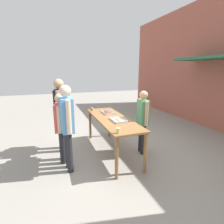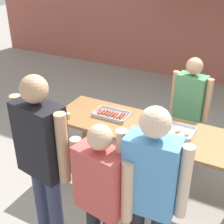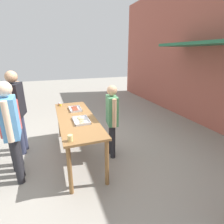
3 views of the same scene
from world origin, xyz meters
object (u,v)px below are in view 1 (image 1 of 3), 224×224
Objects in this scene: food_tray_buns at (118,120)px; person_server_behind_table at (143,117)px; person_customer_holding_hotdog at (60,109)px; condiment_jar_ketchup at (93,109)px; person_customer_with_cup at (67,121)px; condiment_jar_mustard at (92,109)px; person_customer_waiting_in_line at (61,123)px; beer_cup at (118,131)px; food_tray_sausages at (107,113)px.

person_server_behind_table is (0.00, 0.64, 0.02)m from food_tray_buns.
person_customer_holding_hotdog is (-0.86, -1.85, 0.15)m from person_server_behind_table.
food_tray_buns is at bearing -115.81° from person_customer_holding_hotdog.
person_customer_with_cup reaches higher than condiment_jar_ketchup.
person_server_behind_table reaches higher than food_tray_buns.
condiment_jar_mustard is 1.71m from person_customer_with_cup.
person_customer_waiting_in_line is (-0.23, -1.25, 0.00)m from food_tray_buns.
person_customer_holding_hotdog is at bearing -63.60° from condiment_jar_mustard.
person_server_behind_table is 0.89× the size of person_customer_with_cup.
condiment_jar_mustard is 1.43m from person_customer_waiting_in_line.
condiment_jar_mustard is (-1.30, -0.31, 0.01)m from food_tray_buns.
beer_cup is (2.05, 0.01, 0.02)m from condiment_jar_mustard.
person_server_behind_table is at bearing 37.61° from condiment_jar_ketchup.
person_customer_with_cup is 0.43m from person_customer_waiting_in_line.
person_customer_waiting_in_line reaches higher than food_tray_sausages.
person_customer_waiting_in_line is at bearing -66.17° from food_tray_sausages.
condiment_jar_mustard is 1.00× the size of condiment_jar_ketchup.
food_tray_sausages is 0.27× the size of person_customer_waiting_in_line.
food_tray_sausages is 1.37m from person_customer_waiting_in_line.
food_tray_sausages is at bearing -84.22° from person_customer_holding_hotdog.
person_server_behind_table is 1.00× the size of person_customer_waiting_in_line.
condiment_jar_mustard is at bearing -31.88° from person_customer_waiting_in_line.
person_customer_waiting_in_line is (0.55, -1.25, 0.01)m from food_tray_sausages.
food_tray_sausages is 0.24× the size of person_customer_with_cup.
condiment_jar_ketchup is at bearing -134.33° from person_server_behind_table.
person_customer_waiting_in_line is (1.08, -0.94, -0.01)m from condiment_jar_mustard.
person_customer_with_cup is (0.95, -1.16, 0.15)m from food_tray_sausages.
beer_cup is 0.06× the size of person_customer_with_cup.
person_customer_waiting_in_line is at bearing -43.80° from condiment_jar_ketchup.
food_tray_sausages is 0.61m from condiment_jar_mustard.
person_customer_waiting_in_line is (0.99, -0.95, -0.01)m from condiment_jar_ketchup.
person_customer_with_cup reaches higher than person_customer_waiting_in_line.
person_customer_holding_hotdog reaches higher than person_server_behind_table.
person_customer_holding_hotdog reaches higher than person_customer_with_cup.
person_customer_with_cup is at bearing -29.99° from condiment_jar_mustard.
person_customer_waiting_in_line is at bearing 9.33° from person_customer_with_cup.
condiment_jar_mustard is 1.02m from person_customer_holding_hotdog.
person_customer_with_cup reaches higher than food_tray_sausages.
person_server_behind_table is (-0.74, 0.94, -0.01)m from beer_cup.
condiment_jar_ketchup reaches higher than food_tray_sausages.
condiment_jar_mustard reaches higher than food_tray_buns.
food_tray_buns is 1.19m from person_customer_with_cup.
food_tray_sausages is at bearing -54.11° from person_customer_with_cup.
beer_cup is at bearing -126.31° from person_customer_waiting_in_line.
person_customer_holding_hotdog is 0.65m from person_customer_waiting_in_line.
food_tray_sausages is 0.27× the size of person_server_behind_table.
beer_cup is (0.74, -0.30, 0.03)m from food_tray_buns.
beer_cup is at bearing -0.05° from condiment_jar_ketchup.
condiment_jar_ketchup is at bearing -35.19° from person_customer_with_cup.
condiment_jar_mustard is at bearing -166.48° from food_tray_buns.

